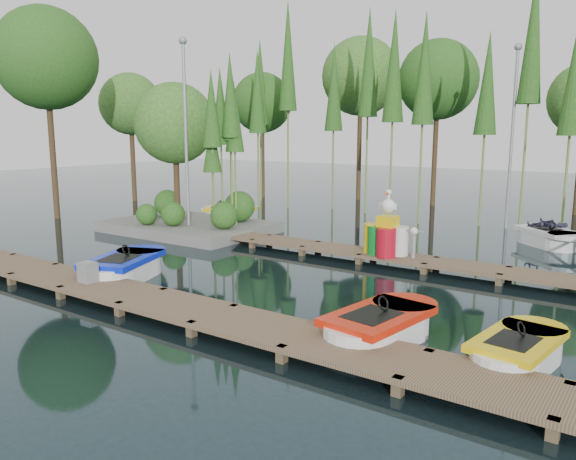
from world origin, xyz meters
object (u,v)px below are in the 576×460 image
Objects in this scene: island at (186,150)px; boat_blue at (125,268)px; boat_red at (380,328)px; yellow_barrel at (373,238)px; boat_yellow_far at (227,213)px; utility_cabinet at (88,272)px; drum_cluster at (387,236)px.

boat_blue is (3.95, -6.36, -2.89)m from island.
yellow_barrel is (-3.03, 5.80, 0.46)m from boat_red.
boat_yellow_far is at bearing 150.25° from boat_red.
utility_cabinet is 0.56× the size of yellow_barrel.
yellow_barrel reaches higher than boat_red.
utility_cabinet is at bearing -120.79° from yellow_barrel.
island is 9.31m from utility_cabinet.
boat_red is 7.30m from utility_cabinet.
yellow_barrel reaches higher than boat_blue.
utility_cabinet is 8.15m from yellow_barrel.
boat_red is 6.20m from drum_cluster.
boat_red is 3.41× the size of yellow_barrel.
yellow_barrel is (8.53, -0.79, -2.45)m from island.
island is 13.79× the size of utility_cabinet.
island is at bearing 101.26° from boat_blue.
island is 8.91m from yellow_barrel.
drum_cluster is (-2.50, 5.65, 0.60)m from boat_red.
drum_cluster reaches higher than boat_red.
boat_yellow_far is 10.48m from drum_cluster.
boat_yellow_far reaches higher than boat_blue.
island is at bearing 119.25° from utility_cabinet.
drum_cluster is at bearing -41.54° from boat_yellow_far.
drum_cluster is (0.53, -0.15, 0.14)m from yellow_barrel.
drum_cluster is at bearing 26.08° from boat_blue.
utility_cabinet is at bearing -84.49° from boat_yellow_far.
boat_red is 6.56m from yellow_barrel.
boat_yellow_far is (-12.18, 9.63, -0.01)m from boat_red.
yellow_barrel is at bearing 126.12° from boat_red.
boat_yellow_far is 5.51× the size of utility_cabinet.
island is at bearing 158.89° from boat_red.
boat_blue is 7.61m from boat_red.
boat_red is at bearing -66.13° from drum_cluster.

